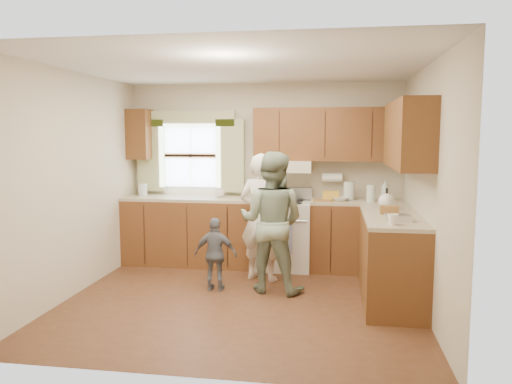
% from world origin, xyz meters
% --- Properties ---
extents(room, '(3.80, 3.80, 3.80)m').
position_xyz_m(room, '(0.00, 0.00, 1.25)').
color(room, '#472916').
rests_on(room, ground).
extents(kitchen_fixtures, '(3.80, 2.25, 2.15)m').
position_xyz_m(kitchen_fixtures, '(0.61, 1.08, 0.84)').
color(kitchen_fixtures, '#3F210D').
rests_on(kitchen_fixtures, ground).
extents(stove, '(0.76, 0.67, 1.07)m').
position_xyz_m(stove, '(0.30, 1.44, 0.47)').
color(stove, silver).
rests_on(stove, ground).
extents(woman_left, '(0.66, 0.53, 1.57)m').
position_xyz_m(woman_left, '(0.10, 0.83, 0.79)').
color(woman_left, white).
rests_on(woman_left, ground).
extents(woman_right, '(0.88, 0.75, 1.61)m').
position_xyz_m(woman_right, '(0.28, 0.42, 0.81)').
color(woman_right, '#23402A').
rests_on(woman_right, ground).
extents(child, '(0.50, 0.22, 0.85)m').
position_xyz_m(child, '(-0.36, 0.32, 0.43)').
color(child, slate).
rests_on(child, ground).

